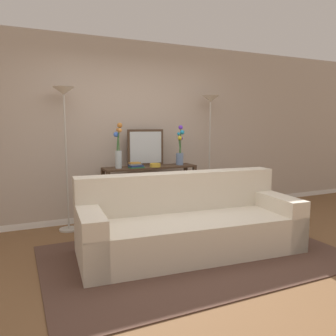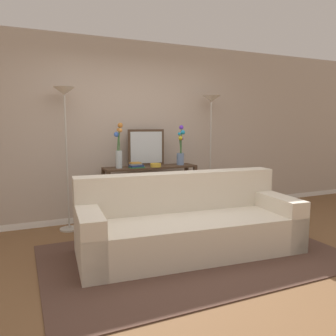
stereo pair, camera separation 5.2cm
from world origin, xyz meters
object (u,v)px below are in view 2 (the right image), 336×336
at_px(couch, 188,225).
at_px(book_stack, 136,165).
at_px(console_table, 151,183).
at_px(vase_short_flowers, 181,151).
at_px(vase_tall_flowers, 119,149).
at_px(floor_lamp_left, 65,119).
at_px(fruit_bowl, 156,165).
at_px(book_row_under_console, 123,220).
at_px(floor_lamp_right, 211,122).
at_px(wall_mirror, 146,147).

distance_m(couch, book_stack, 1.40).
relative_size(couch, console_table, 1.81).
height_order(couch, vase_short_flowers, vase_short_flowers).
bearing_deg(vase_short_flowers, console_table, 178.35).
xyz_separation_m(vase_tall_flowers, vase_short_flowers, (0.98, -0.00, -0.05)).
xyz_separation_m(floor_lamp_left, fruit_bowl, (1.25, -0.12, -0.67)).
distance_m(vase_tall_flowers, book_row_under_console, 1.04).
distance_m(couch, vase_short_flowers, 1.63).
bearing_deg(floor_lamp_left, console_table, -0.75).
distance_m(floor_lamp_right, vase_tall_flowers, 1.59).
bearing_deg(console_table, vase_tall_flowers, -178.43).
bearing_deg(vase_short_flowers, floor_lamp_right, 3.11).
relative_size(book_stack, book_row_under_console, 0.83).
bearing_deg(couch, floor_lamp_left, 130.05).
bearing_deg(floor_lamp_right, vase_short_flowers, -176.89).
distance_m(floor_lamp_right, wall_mirror, 1.14).
bearing_deg(book_row_under_console, couch, -74.04).
bearing_deg(console_table, wall_mirror, 95.00).
relative_size(couch, vase_short_flowers, 4.17).
relative_size(vase_short_flowers, fruit_bowl, 3.84).
bearing_deg(book_stack, vase_tall_flowers, 164.79).
bearing_deg(floor_lamp_left, book_stack, -5.56).
xyz_separation_m(wall_mirror, fruit_bowl, (0.05, -0.25, -0.25)).
bearing_deg(couch, wall_mirror, 88.16).
relative_size(wall_mirror, vase_short_flowers, 0.94).
height_order(floor_lamp_left, wall_mirror, floor_lamp_left).
relative_size(floor_lamp_left, book_row_under_console, 7.53).
xyz_separation_m(fruit_bowl, book_row_under_console, (-0.49, 0.10, -0.80)).
xyz_separation_m(console_table, fruit_bowl, (0.04, -0.10, 0.28)).
height_order(wall_mirror, vase_short_flowers, vase_short_flowers).
height_order(console_table, fruit_bowl, fruit_bowl).
xyz_separation_m(vase_tall_flowers, book_stack, (0.23, -0.06, -0.23)).
height_order(vase_tall_flowers, vase_short_flowers, vase_tall_flowers).
relative_size(couch, wall_mirror, 4.42).
relative_size(wall_mirror, vase_tall_flowers, 0.89).
bearing_deg(book_row_under_console, console_table, -0.00).
distance_m(vase_short_flowers, book_stack, 0.77).
relative_size(vase_tall_flowers, fruit_bowl, 4.06).
distance_m(console_table, fruit_bowl, 0.31).
xyz_separation_m(floor_lamp_left, vase_short_flowers, (1.70, -0.03, -0.48)).
bearing_deg(fruit_bowl, wall_mirror, 102.21).
distance_m(console_table, book_row_under_console, 0.68).
bearing_deg(floor_lamp_left, fruit_bowl, -5.52).
distance_m(wall_mirror, fruit_bowl, 0.35).
distance_m(floor_lamp_right, fruit_bowl, 1.20).
xyz_separation_m(couch, floor_lamp_left, (-1.15, 1.36, 1.22)).
height_order(console_table, wall_mirror, wall_mirror).
xyz_separation_m(floor_lamp_right, fruit_bowl, (-1.01, -0.12, -0.64)).
relative_size(couch, fruit_bowl, 16.00).
xyz_separation_m(vase_tall_flowers, book_row_under_console, (0.04, 0.01, -1.04)).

